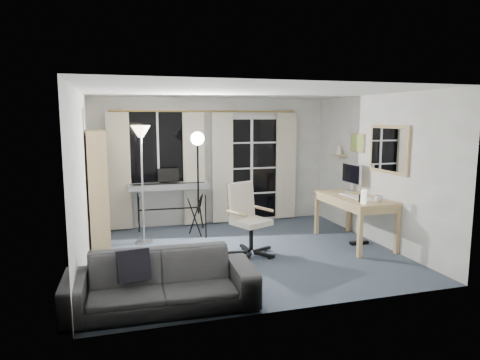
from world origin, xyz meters
name	(u,v)px	position (x,y,z in m)	size (l,w,h in m)	color
floor	(243,254)	(0.00, 0.00, -0.01)	(4.50, 4.00, 0.02)	#3C4758
window	(158,147)	(-1.05, 1.97, 1.50)	(1.20, 0.08, 1.40)	white
french_door	(251,169)	(0.75, 1.97, 1.03)	(1.32, 0.09, 2.11)	white
curtains	(208,168)	(-0.14, 1.88, 1.09)	(3.60, 0.07, 2.13)	gold
bookshelf	(96,190)	(-2.12, 1.19, 0.87)	(0.33, 0.86, 1.83)	tan
torchiere_lamp	(141,149)	(-1.41, 0.96, 1.54)	(0.39, 0.39, 1.91)	#B2B2B7
keyboard_piano	(169,187)	(-0.89, 1.70, 0.79)	(1.45, 0.73, 1.04)	black
studio_light	(198,151)	(-0.48, 1.07, 1.49)	(0.38, 0.38, 1.85)	black
office_chair	(246,212)	(0.03, -0.02, 0.63)	(0.75, 0.73, 1.08)	black
desk	(355,202)	(1.88, 0.00, 0.68)	(0.74, 1.45, 0.77)	tan
monitor	(351,175)	(2.08, 0.45, 1.06)	(0.19, 0.56, 0.48)	silver
desk_clutter	(359,210)	(1.82, -0.23, 0.61)	(0.45, 0.88, 0.98)	white
mug	(379,198)	(1.98, -0.50, 0.84)	(0.13, 0.10, 0.13)	silver
wall_mirror	(389,149)	(2.22, -0.35, 1.55)	(0.04, 0.94, 0.74)	tan
framed_print	(358,143)	(2.23, 0.55, 1.60)	(0.03, 0.42, 0.32)	tan
wall_shelf	(339,152)	(2.16, 1.05, 1.41)	(0.16, 0.30, 0.18)	tan
sofa	(161,272)	(-1.39, -1.55, 0.40)	(2.04, 0.66, 0.79)	#28282A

